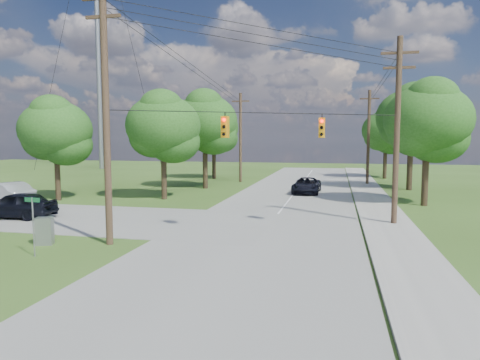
% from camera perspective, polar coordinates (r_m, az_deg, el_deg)
% --- Properties ---
extents(ground, '(140.00, 140.00, 0.00)m').
position_cam_1_polar(ground, '(18.87, -5.17, -9.56)').
color(ground, '#34511B').
rests_on(ground, ground).
extents(main_road, '(10.00, 100.00, 0.03)m').
position_cam_1_polar(main_road, '(23.14, 3.43, -6.68)').
color(main_road, gray).
rests_on(main_road, ground).
extents(sidewalk_east, '(2.60, 100.00, 0.12)m').
position_cam_1_polar(sidewalk_east, '(23.05, 20.23, -6.95)').
color(sidewalk_east, '#ACAAA1').
rests_on(sidewalk_east, ground).
extents(pole_sw, '(2.00, 0.32, 12.00)m').
position_cam_1_polar(pole_sw, '(20.51, -17.45, 8.98)').
color(pole_sw, '#4D3727').
rests_on(pole_sw, ground).
extents(pole_ne, '(2.00, 0.32, 10.50)m').
position_cam_1_polar(pole_ne, '(25.54, 20.21, 6.46)').
color(pole_ne, '#4D3727').
rests_on(pole_ne, ground).
extents(pole_north_e, '(2.00, 0.32, 10.00)m').
position_cam_1_polar(pole_north_e, '(47.44, 16.76, 5.56)').
color(pole_north_e, '#4D3727').
rests_on(pole_north_e, ground).
extents(pole_north_w, '(2.00, 0.32, 10.00)m').
position_cam_1_polar(pole_north_w, '(48.51, 0.06, 5.79)').
color(pole_north_w, '#4D3727').
rests_on(pole_north_w, ground).
extents(power_lines, '(13.93, 29.62, 4.93)m').
position_cam_1_polar(power_lines, '(29.47, 4.67, 13.80)').
color(power_lines, black).
rests_on(power_lines, ground).
extents(traffic_signals, '(4.91, 3.27, 1.05)m').
position_cam_1_polar(traffic_signals, '(21.98, 4.71, 7.06)').
color(traffic_signals, orange).
rests_on(traffic_signals, ground).
extents(radio_mast, '(0.70, 0.70, 45.00)m').
position_cam_1_polar(radio_mast, '(75.74, -18.49, 18.68)').
color(radio_mast, gray).
rests_on(radio_mast, ground).
extents(tree_w_near, '(6.00, 6.00, 8.40)m').
position_cam_1_polar(tree_w_near, '(35.10, -10.21, 7.11)').
color(tree_w_near, '#3D2D1E').
rests_on(tree_w_near, ground).
extents(tree_w_mid, '(6.40, 6.40, 9.22)m').
position_cam_1_polar(tree_w_mid, '(42.29, -4.71, 7.78)').
color(tree_w_mid, '#3D2D1E').
rests_on(tree_w_mid, ground).
extents(tree_w_far, '(6.00, 6.00, 8.73)m').
position_cam_1_polar(tree_w_far, '(52.43, -3.51, 6.99)').
color(tree_w_far, '#3D2D1E').
rests_on(tree_w_far, ground).
extents(tree_e_near, '(6.20, 6.20, 8.81)m').
position_cam_1_polar(tree_e_near, '(33.96, 23.73, 7.34)').
color(tree_e_near, '#3D2D1E').
rests_on(tree_e_near, ground).
extents(tree_e_mid, '(6.60, 6.60, 9.64)m').
position_cam_1_polar(tree_e_mid, '(43.91, 21.92, 7.75)').
color(tree_e_mid, '#3D2D1E').
rests_on(tree_e_mid, ground).
extents(tree_e_far, '(5.80, 5.80, 8.32)m').
position_cam_1_polar(tree_e_far, '(55.65, 18.89, 6.28)').
color(tree_e_far, '#3D2D1E').
rests_on(tree_e_far, ground).
extents(tree_cross_n, '(5.60, 5.60, 7.91)m').
position_cam_1_polar(tree_cross_n, '(36.85, -23.36, 6.15)').
color(tree_cross_n, '#3D2D1E').
rests_on(tree_cross_n, ground).
extents(car_cross_dark, '(4.92, 2.27, 1.63)m').
position_cam_1_polar(car_cross_dark, '(29.71, -27.63, -2.95)').
color(car_cross_dark, black).
rests_on(car_cross_dark, cross_road).
extents(car_cross_silver, '(5.48, 3.69, 1.71)m').
position_cam_1_polar(car_cross_silver, '(35.82, -28.66, -1.59)').
color(car_cross_silver, '#AAACB1').
rests_on(car_cross_silver, cross_road).
extents(car_main_north, '(2.48, 5.08, 1.39)m').
position_cam_1_polar(car_main_north, '(38.84, 8.88, -0.72)').
color(car_main_north, black).
rests_on(car_main_north, main_road).
extents(control_cabinet, '(0.84, 0.73, 1.28)m').
position_cam_1_polar(control_cabinet, '(21.89, -24.59, -6.21)').
color(control_cabinet, gray).
rests_on(control_cabinet, ground).
extents(street_name_sign, '(0.75, 0.10, 2.49)m').
position_cam_1_polar(street_name_sign, '(19.72, -25.88, -4.67)').
color(street_name_sign, gray).
rests_on(street_name_sign, ground).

